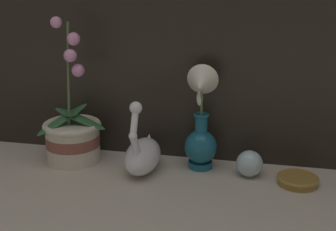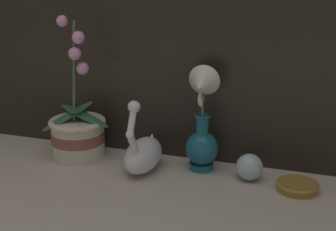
{
  "view_description": "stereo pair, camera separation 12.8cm",
  "coord_description": "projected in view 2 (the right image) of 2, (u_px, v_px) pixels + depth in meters",
  "views": [
    {
      "loc": [
        0.22,
        -1.08,
        0.57
      ],
      "look_at": [
        -0.03,
        0.11,
        0.17
      ],
      "focal_mm": 50.0,
      "sensor_mm": 36.0,
      "label": 1
    },
    {
      "loc": [
        0.35,
        -1.05,
        0.57
      ],
      "look_at": [
        -0.03,
        0.11,
        0.17
      ],
      "focal_mm": 50.0,
      "sensor_mm": 36.0,
      "label": 2
    }
  ],
  "objects": [
    {
      "name": "swan_figurine",
      "position": [
        143.0,
        153.0,
        1.33
      ],
      "size": [
        0.1,
        0.2,
        0.22
      ],
      "color": "white",
      "rests_on": "ground_plane"
    },
    {
      "name": "ground_plane",
      "position": [
        167.0,
        191.0,
        1.22
      ],
      "size": [
        2.8,
        2.8,
        0.0
      ],
      "primitive_type": "plane",
      "color": "#BCB2A3"
    },
    {
      "name": "blue_vase",
      "position": [
        202.0,
        127.0,
        1.31
      ],
      "size": [
        0.09,
        0.11,
        0.3
      ],
      "color": "#195B75",
      "rests_on": "ground_plane"
    },
    {
      "name": "glass_sphere",
      "position": [
        249.0,
        167.0,
        1.28
      ],
      "size": [
        0.07,
        0.07,
        0.07
      ],
      "color": "silver",
      "rests_on": "ground_plane"
    },
    {
      "name": "orchid_potted_plant",
      "position": [
        78.0,
        131.0,
        1.42
      ],
      "size": [
        0.2,
        0.2,
        0.43
      ],
      "color": "beige",
      "rests_on": "ground_plane"
    },
    {
      "name": "amber_dish",
      "position": [
        297.0,
        186.0,
        1.22
      ],
      "size": [
        0.11,
        0.11,
        0.02
      ],
      "color": "olive",
      "rests_on": "ground_plane"
    }
  ]
}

